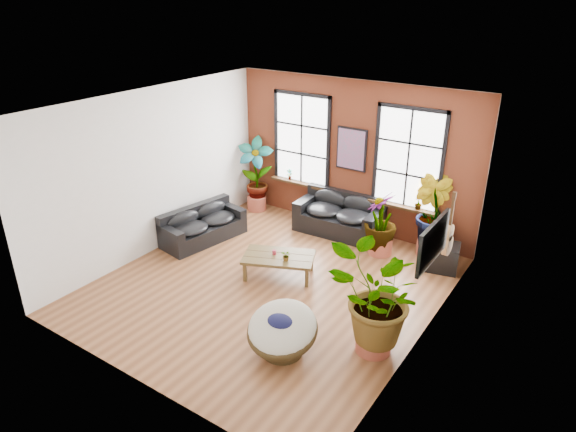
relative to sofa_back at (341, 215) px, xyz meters
The scene contains 19 objects.
room 3.03m from the sofa_back, 89.35° to the right, with size 6.04×6.54×3.54m.
sofa_back is the anchor object (origin of this frame).
sofa_left 3.23m from the sofa_back, 138.88° to the right, with size 1.13×2.05×0.77m.
coffee_table 2.48m from the sofa_back, 91.08° to the right, with size 1.59×1.28×0.54m.
papasan_chair 4.61m from the sofa_back, 72.90° to the right, with size 1.29×1.30×0.84m.
poster 1.56m from the sofa_back, 84.40° to the left, with size 0.74×0.06×0.98m.
tv_wall_unit 3.90m from the sofa_back, 37.48° to the right, with size 0.13×1.86×1.20m.
media_box 2.60m from the sofa_back, ahead, with size 0.77×0.69×0.56m.
pot_back_left 2.45m from the sofa_back, behind, with size 0.62×0.62×0.36m.
pot_back_right 2.12m from the sofa_back, ahead, with size 0.54×0.54×0.34m.
pot_right_wall 4.37m from the sofa_back, 54.58° to the right, with size 0.73×0.73×0.42m.
pot_mid 1.35m from the sofa_back, 21.16° to the right, with size 0.62×0.62×0.38m.
floor_plant_back_left 2.55m from the sofa_back, behind, with size 0.92×0.62×1.75m, color #236E1D.
floor_plant_back_right 2.17m from the sofa_back, ahead, with size 0.91×0.73×1.65m, color #236E1D.
floor_plant_right_wall 4.41m from the sofa_back, 54.86° to the right, with size 1.43×1.24×1.59m, color #236E1D.
floor_plant_mid 1.35m from the sofa_back, 22.23° to the right, with size 0.71×0.71×1.26m, color #236E1D.
table_plant 2.57m from the sofa_back, 85.77° to the right, with size 0.20×0.17×0.22m, color #236E1D.
sill_plant_left 1.75m from the sofa_back, behind, with size 0.14×0.10×0.27m, color #236E1D.
sill_plant_right 1.86m from the sofa_back, ahead, with size 0.15×0.15×0.27m, color #236E1D.
Camera 1 is at (5.05, -6.93, 5.32)m, focal length 32.00 mm.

